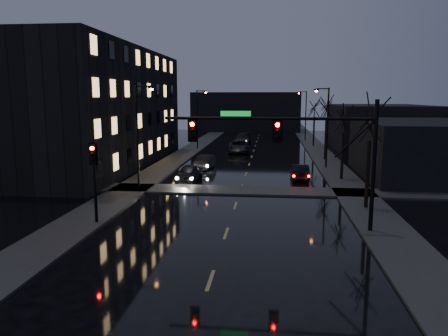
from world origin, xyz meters
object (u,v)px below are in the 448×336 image
(lead_car, at_px, (300,172))
(oncoming_car_c, at_px, (239,147))
(oncoming_car_b, at_px, (204,162))
(oncoming_car_a, at_px, (189,173))
(oncoming_car_d, at_px, (243,138))

(lead_car, bearing_deg, oncoming_car_c, -70.38)
(oncoming_car_b, height_order, oncoming_car_c, oncoming_car_c)
(oncoming_car_a, relative_size, oncoming_car_b, 1.03)
(oncoming_car_b, distance_m, oncoming_car_c, 13.36)
(oncoming_car_c, bearing_deg, oncoming_car_a, -102.74)
(oncoming_car_a, bearing_deg, oncoming_car_b, 91.29)
(oncoming_car_a, height_order, oncoming_car_d, oncoming_car_d)
(oncoming_car_a, relative_size, oncoming_car_d, 0.77)
(oncoming_car_a, bearing_deg, oncoming_car_c, 85.95)
(oncoming_car_d, relative_size, lead_car, 1.33)
(oncoming_car_b, distance_m, lead_car, 10.25)
(oncoming_car_a, distance_m, oncoming_car_b, 6.52)
(oncoming_car_a, height_order, oncoming_car_b, oncoming_car_a)
(oncoming_car_b, relative_size, oncoming_car_d, 0.75)
(oncoming_car_c, xyz_separation_m, oncoming_car_d, (-0.23, 11.24, 0.01))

